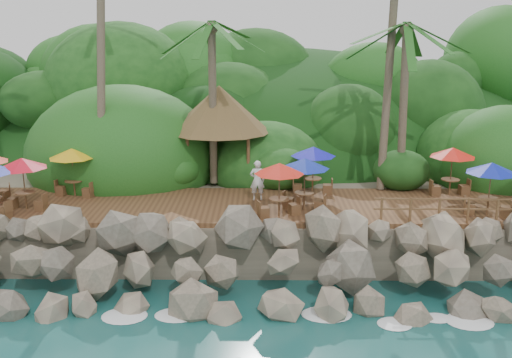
{
  "coord_description": "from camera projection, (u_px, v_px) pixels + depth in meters",
  "views": [
    {
      "loc": [
        0.25,
        -17.63,
        9.61
      ],
      "look_at": [
        0.0,
        6.0,
        3.4
      ],
      "focal_mm": 40.97,
      "sensor_mm": 36.0,
      "label": 1
    }
  ],
  "objects": [
    {
      "name": "ground",
      "position": [
        254.0,
        323.0,
        19.5
      ],
      "size": [
        140.0,
        140.0,
        0.0
      ],
      "primitive_type": "plane",
      "color": "#19514F",
      "rests_on": "ground"
    },
    {
      "name": "land_base",
      "position": [
        258.0,
        174.0,
        34.71
      ],
      "size": [
        32.0,
        25.2,
        2.1
      ],
      "primitive_type": "cube",
      "color": "gray",
      "rests_on": "ground"
    },
    {
      "name": "jungle_hill",
      "position": [
        259.0,
        163.0,
        42.23
      ],
      "size": [
        44.8,
        28.0,
        15.4
      ],
      "primitive_type": "ellipsoid",
      "color": "#143811",
      "rests_on": "ground"
    },
    {
      "name": "seawall",
      "position": [
        255.0,
        267.0,
        21.14
      ],
      "size": [
        29.0,
        4.0,
        2.3
      ],
      "primitive_type": null,
      "color": "gray",
      "rests_on": "ground"
    },
    {
      "name": "terrace",
      "position": [
        256.0,
        206.0,
        24.74
      ],
      "size": [
        26.0,
        5.0,
        0.2
      ],
      "primitive_type": "cube",
      "color": "brown",
      "rests_on": "land_base"
    },
    {
      "name": "jungle_foliage",
      "position": [
        258.0,
        196.0,
        34.0
      ],
      "size": [
        44.0,
        16.0,
        12.0
      ],
      "primitive_type": null,
      "color": "#143811",
      "rests_on": "ground"
    },
    {
      "name": "foam_line",
      "position": [
        254.0,
        318.0,
        19.78
      ],
      "size": [
        25.2,
        0.8,
        0.06
      ],
      "color": "white",
      "rests_on": "ground"
    },
    {
      "name": "palapa",
      "position": [
        219.0,
        109.0,
        27.75
      ],
      "size": [
        4.93,
        4.93,
        4.6
      ],
      "color": "brown",
      "rests_on": "ground"
    },
    {
      "name": "dining_clusters",
      "position": [
        245.0,
        164.0,
        24.06
      ],
      "size": [
        25.27,
        5.2,
        2.16
      ],
      "color": "brown",
      "rests_on": "terrace"
    },
    {
      "name": "railing",
      "position": [
        468.0,
        208.0,
        22.21
      ],
      "size": [
        7.2,
        0.1,
        1.0
      ],
      "color": "brown",
      "rests_on": "terrace"
    },
    {
      "name": "waiter",
      "position": [
        257.0,
        180.0,
        25.11
      ],
      "size": [
        0.67,
        0.46,
        1.75
      ],
      "primitive_type": "imported",
      "rotation": [
        0.0,
        0.0,
        3.22
      ],
      "color": "silver",
      "rests_on": "terrace"
    }
  ]
}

